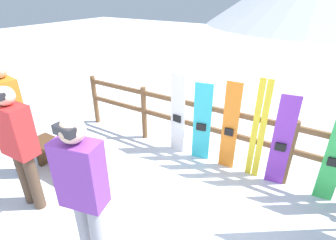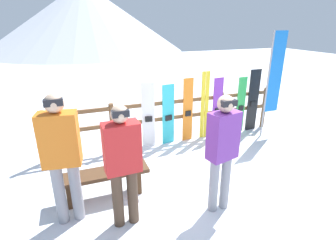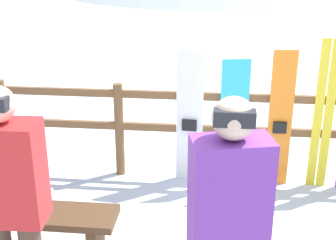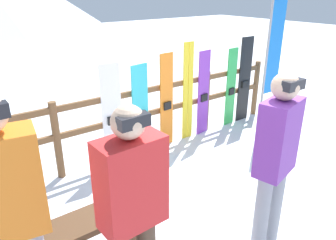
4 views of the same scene
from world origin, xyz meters
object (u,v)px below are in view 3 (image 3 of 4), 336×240
bench (32,223)px  person_red (9,197)px  ski_pair_yellow (323,116)px  snowboard_orange (280,120)px  snowboard_white (189,118)px  person_purple (228,222)px  snowboard_cyan (234,123)px

bench → person_red: 0.97m
bench → ski_pair_yellow: bearing=30.7°
bench → snowboard_orange: 2.62m
snowboard_white → ski_pair_yellow: 1.37m
bench → snowboard_white: 1.95m
bench → snowboard_white: bearing=51.9°
bench → person_red: bearing=-74.4°
person_red → ski_pair_yellow: person_red is taller
person_purple → person_red: bearing=172.3°
snowboard_cyan → snowboard_orange: snowboard_orange is taller
bench → snowboard_orange: (2.11, 1.50, 0.40)m
person_purple → bench: bearing=150.2°
snowboard_cyan → bench: bearing=-137.5°
snowboard_orange → ski_pair_yellow: ski_pair_yellow is taller
snowboard_cyan → snowboard_orange: size_ratio=0.93×
person_red → snowboard_cyan: 2.65m
person_red → snowboard_orange: (1.92, 2.20, -0.26)m
person_purple → snowboard_white: (-0.35, 2.38, -0.30)m
snowboard_orange → ski_pair_yellow: size_ratio=0.92×
ski_pair_yellow → snowboard_cyan: bearing=-179.8°
snowboard_cyan → ski_pair_yellow: ski_pair_yellow is taller
bench → snowboard_cyan: bearing=42.5°
person_purple → person_red: person_purple is taller
snowboard_orange → bench: bearing=-144.6°
snowboard_white → snowboard_orange: (0.94, 0.00, 0.01)m
person_purple → snowboard_orange: size_ratio=1.18×
person_purple → snowboard_white: size_ratio=1.21×
snowboard_white → ski_pair_yellow: size_ratio=0.91×
snowboard_orange → person_purple: bearing=-103.8°
person_red → ski_pair_yellow: size_ratio=1.07×
person_purple → snowboard_orange: (0.58, 2.38, -0.29)m
bench → ski_pair_yellow: size_ratio=0.87×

